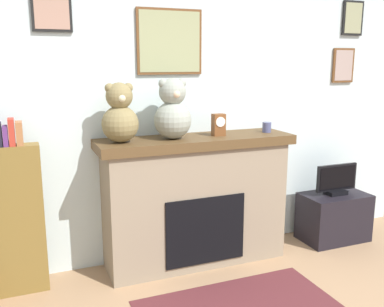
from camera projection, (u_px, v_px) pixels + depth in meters
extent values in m
cube|color=silver|center=(169.00, 115.00, 3.84)|extent=(5.20, 0.12, 2.60)
cube|color=brown|center=(170.00, 42.00, 3.64)|extent=(0.58, 0.02, 0.54)
cube|color=#949A6B|center=(170.00, 42.00, 3.63)|extent=(0.54, 0.00, 0.50)
cube|color=black|center=(353.00, 18.00, 4.29)|extent=(0.24, 0.02, 0.33)
cube|color=#979970|center=(354.00, 18.00, 4.28)|extent=(0.20, 0.00, 0.29)
cube|color=black|center=(52.00, 13.00, 3.25)|extent=(0.30, 0.02, 0.27)
cube|color=tan|center=(52.00, 13.00, 3.24)|extent=(0.26, 0.00, 0.23)
cube|color=brown|center=(343.00, 65.00, 4.36)|extent=(0.25, 0.02, 0.34)
cube|color=#A88F85|center=(344.00, 65.00, 4.35)|extent=(0.21, 0.00, 0.30)
cube|color=gray|center=(196.00, 205.00, 3.80)|extent=(1.58, 0.45, 1.06)
cube|color=brown|center=(196.00, 141.00, 3.68)|extent=(1.70, 0.51, 0.08)
cube|color=black|center=(206.00, 231.00, 3.62)|extent=(0.71, 0.02, 0.58)
cube|color=brown|center=(13.00, 221.00, 3.26)|extent=(0.46, 0.16, 1.16)
cube|color=#5A2D6D|center=(5.00, 136.00, 3.13)|extent=(0.03, 0.13, 0.15)
cube|color=#AE3225|center=(12.00, 132.00, 3.14)|extent=(0.04, 0.13, 0.20)
cube|color=#9F653B|center=(19.00, 133.00, 3.16)|extent=(0.05, 0.13, 0.17)
cube|color=black|center=(334.00, 217.00, 4.32)|extent=(0.65, 0.40, 0.48)
cube|color=black|center=(335.00, 192.00, 4.27)|extent=(0.20, 0.14, 0.04)
cube|color=black|center=(337.00, 177.00, 4.24)|extent=(0.46, 0.03, 0.26)
cube|color=black|center=(338.00, 178.00, 4.22)|extent=(0.42, 0.00, 0.22)
cylinder|color=#4C517A|center=(267.00, 127.00, 3.89)|extent=(0.08, 0.08, 0.09)
cube|color=brown|center=(218.00, 125.00, 3.71)|extent=(0.11, 0.07, 0.19)
cylinder|color=white|center=(221.00, 122.00, 3.66)|extent=(0.09, 0.01, 0.09)
sphere|color=olive|center=(120.00, 124.00, 3.38)|extent=(0.29, 0.29, 0.29)
sphere|color=olive|center=(119.00, 96.00, 3.34)|extent=(0.21, 0.21, 0.21)
sphere|color=olive|center=(109.00, 88.00, 3.30)|extent=(0.07, 0.07, 0.07)
sphere|color=olive|center=(128.00, 88.00, 3.35)|extent=(0.07, 0.07, 0.07)
sphere|color=beige|center=(122.00, 98.00, 3.26)|extent=(0.06, 0.06, 0.06)
sphere|color=gray|center=(173.00, 120.00, 3.54)|extent=(0.31, 0.31, 0.31)
sphere|color=gray|center=(172.00, 92.00, 3.49)|extent=(0.22, 0.22, 0.22)
sphere|color=gray|center=(163.00, 84.00, 3.45)|extent=(0.08, 0.08, 0.08)
sphere|color=gray|center=(181.00, 83.00, 3.51)|extent=(0.08, 0.08, 0.08)
sphere|color=beige|center=(176.00, 94.00, 3.41)|extent=(0.07, 0.07, 0.07)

